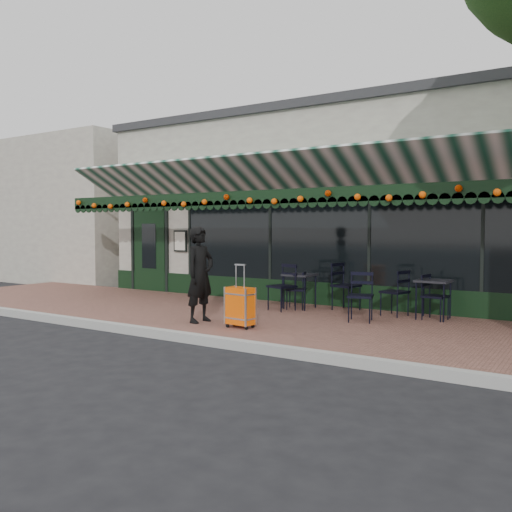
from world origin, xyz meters
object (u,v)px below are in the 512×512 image
Objects in this scene: woman at (200,274)px; cafe_table_a at (434,284)px; chair_a_front at (360,297)px; chair_a_right at (435,297)px; chair_b_front at (282,287)px; chair_a_left at (395,292)px; suitcase at (240,307)px; cafe_table_b at (300,277)px; chair_b_left at (296,290)px; chair_b_right at (346,286)px.

woman reaches higher than cafe_table_a.
woman is 1.90× the size of chair_a_front.
cafe_table_a is 1.44m from chair_a_front.
chair_a_right is 0.88× the size of chair_b_front.
chair_a_left is 2.24m from chair_b_front.
chair_a_right is 2.99m from chair_b_front.
chair_a_front is at bearing 5.91° from chair_b_front.
cafe_table_b is (-0.19, 2.49, 0.29)m from suitcase.
chair_a_left is at bearing -42.96° from woman.
cafe_table_a is (2.52, 2.65, 0.30)m from suitcase.
chair_b_left reaches higher than cafe_table_b.
woman is at bearing 134.10° from chair_a_right.
woman is at bearing 160.30° from chair_b_right.
chair_b_left is at bearing -67.11° from chair_a_left.
suitcase is at bearing -90.89° from woman.
cafe_table_a is 1.01× the size of cafe_table_b.
chair_a_left is at bearing -178.28° from cafe_table_a.
chair_b_right is at bearing 109.13° from chair_a_front.
chair_a_right is at bearing 1.74° from cafe_table_b.
chair_a_left is 1.06× the size of chair_a_right.
suitcase is 3.64m from chair_a_right.
woman is 4.30m from cafe_table_a.
suitcase is 2.52m from cafe_table_b.
cafe_table_a is at bearing 53.10° from suitcase.
woman is 2.91m from chair_a_front.
chair_a_left is (-0.73, -0.02, -0.21)m from cafe_table_a.
chair_b_front is (-2.89, -0.60, -0.17)m from cafe_table_a.
chair_a_front is at bearing -2.76° from chair_a_left.
chair_a_left reaches higher than cafe_table_b.
cafe_table_b is (-2.71, -0.16, -0.00)m from cafe_table_a.
suitcase is 1.26× the size of chair_a_right.
woman is at bearing -177.98° from suitcase.
cafe_table_b is 2.77m from chair_a_right.
woman reaches higher than cafe_table_b.
chair_a_right reaches higher than cafe_table_b.
chair_b_left is at bearing 101.64° from suitcase.
chair_b_right reaches higher than chair_a_left.
suitcase is 2.37m from chair_b_left.
chair_a_front is (-1.04, -0.98, -0.20)m from cafe_table_a.
chair_b_right is 1.02× the size of chair_b_front.
cafe_table_b is 2.00m from chair_a_left.
chair_b_front is (0.54, 1.98, -0.37)m from woman.
chair_b_left is at bearing -13.51° from woman.
chair_b_front is (-0.17, -0.31, 0.08)m from chair_b_left.
cafe_table_a is 0.92× the size of chair_b_left.
woman is 2.09m from chair_b_front.
chair_a_left is at bearing -86.98° from chair_b_right.
cafe_table_a is 2.71m from cafe_table_b.
chair_b_right is (-0.75, 1.11, 0.04)m from chair_a_front.
chair_a_right is 1.06× the size of chair_b_left.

